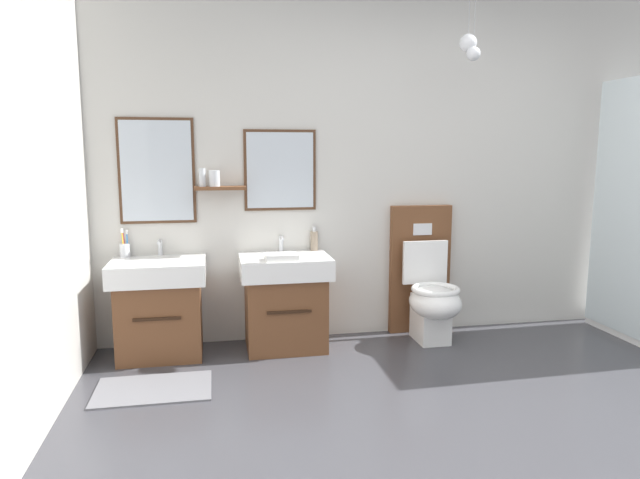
% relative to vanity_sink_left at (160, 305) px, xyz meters
% --- Properties ---
extents(ground_plane, '(6.36, 5.43, 0.10)m').
position_rel_vanity_sink_left_xyz_m(ground_plane, '(1.99, -1.78, -0.41)').
color(ground_plane, '#3D3D42').
rests_on(ground_plane, ground).
extents(wall_back, '(5.16, 0.64, 2.77)m').
position_rel_vanity_sink_left_xyz_m(wall_back, '(1.97, 0.27, 1.03)').
color(wall_back, beige).
rests_on(wall_back, ground).
extents(bath_mat, '(0.68, 0.44, 0.01)m').
position_rel_vanity_sink_left_xyz_m(bath_mat, '(-0.00, -0.60, -0.35)').
color(bath_mat, slate).
rests_on(bath_mat, ground).
extents(vanity_sink_left, '(0.64, 0.51, 0.68)m').
position_rel_vanity_sink_left_xyz_m(vanity_sink_left, '(0.00, 0.00, 0.00)').
color(vanity_sink_left, brown).
rests_on(vanity_sink_left, ground).
extents(tap_on_left_sink, '(0.03, 0.13, 0.11)m').
position_rel_vanity_sink_left_xyz_m(tap_on_left_sink, '(0.00, 0.19, 0.39)').
color(tap_on_left_sink, silver).
rests_on(tap_on_left_sink, vanity_sink_left).
extents(vanity_sink_right, '(0.64, 0.51, 0.68)m').
position_rel_vanity_sink_left_xyz_m(vanity_sink_right, '(0.87, 0.00, 0.00)').
color(vanity_sink_right, brown).
rests_on(vanity_sink_right, ground).
extents(tap_on_right_sink, '(0.03, 0.13, 0.11)m').
position_rel_vanity_sink_left_xyz_m(tap_on_right_sink, '(0.87, 0.19, 0.39)').
color(tap_on_right_sink, silver).
rests_on(tap_on_right_sink, vanity_sink_right).
extents(toilet, '(0.48, 0.62, 1.00)m').
position_rel_vanity_sink_left_xyz_m(toilet, '(1.96, 0.01, 0.02)').
color(toilet, brown).
rests_on(toilet, ground).
extents(toothbrush_cup, '(0.07, 0.07, 0.20)m').
position_rel_vanity_sink_left_xyz_m(toothbrush_cup, '(-0.24, 0.17, 0.38)').
color(toothbrush_cup, silver).
rests_on(toothbrush_cup, vanity_sink_left).
extents(soap_dispenser, '(0.06, 0.06, 0.18)m').
position_rel_vanity_sink_left_xyz_m(soap_dispenser, '(1.12, 0.18, 0.39)').
color(soap_dispenser, gray).
rests_on(soap_dispenser, vanity_sink_right).
extents(folded_hand_towel, '(0.22, 0.16, 0.04)m').
position_rel_vanity_sink_left_xyz_m(folded_hand_towel, '(0.83, -0.15, 0.34)').
color(folded_hand_towel, white).
rests_on(folded_hand_towel, vanity_sink_right).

